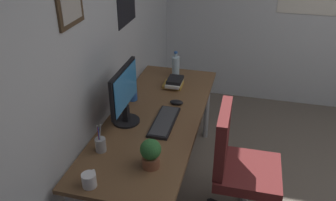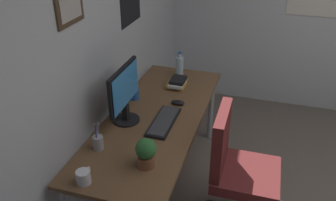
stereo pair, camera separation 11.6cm
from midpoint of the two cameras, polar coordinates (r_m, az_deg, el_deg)
wall_back at (r=2.41m, az=-12.53°, el=8.02°), size 4.40×0.10×2.60m
desk at (r=2.75m, az=-0.79°, el=-3.74°), size 1.84×0.69×0.72m
office_chair at (r=2.59m, az=12.25°, el=-10.28°), size 0.55×0.57×0.95m
monitor at (r=2.54m, az=-5.81°, el=1.31°), size 0.46×0.20×0.43m
keyboard at (r=2.61m, az=0.60°, el=-3.46°), size 0.43×0.15×0.03m
computer_mouse at (r=2.85m, az=2.77°, el=-0.34°), size 0.06×0.11×0.04m
water_bottle at (r=3.28m, az=2.92°, el=5.47°), size 0.07×0.07×0.25m
coffee_mug_near at (r=2.12m, az=-11.96°, el=-12.06°), size 0.12×0.08×0.09m
coffee_mug_far at (r=2.93m, az=-4.35°, el=1.18°), size 0.12×0.08×0.10m
potted_plant at (r=2.16m, az=-2.05°, el=-8.39°), size 0.13×0.13×0.19m
pen_cup at (r=2.36m, az=-9.90°, el=-6.65°), size 0.07×0.07×0.20m
book_stack_left at (r=3.13m, az=2.57°, el=2.90°), size 0.21×0.17×0.08m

